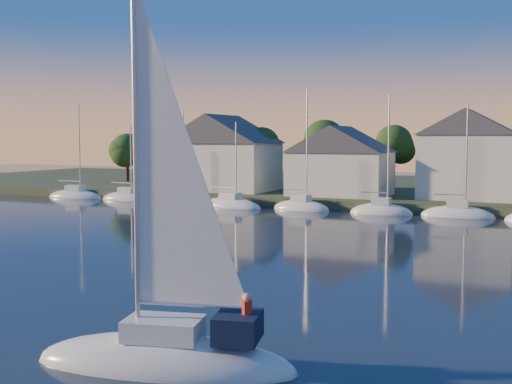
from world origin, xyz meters
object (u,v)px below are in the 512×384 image
Objects in this scene: clubhouse_east at (469,153)px; hero_sailboat at (168,350)px; clubhouse_centre at (340,160)px; clubhouse_west at (223,152)px.

hero_sailboat is at bearing -93.18° from clubhouse_east.
hero_sailboat is (-3.12, -56.12, -5.41)m from clubhouse_east.
clubhouse_east is at bearing 8.13° from clubhouse_centre.
clubhouse_centre is 0.82× the size of hero_sailboat.
hero_sailboat is at bearing -78.63° from clubhouse_centre.
clubhouse_east is at bearing 1.91° from clubhouse_west.
clubhouse_centre is 14.17m from clubhouse_east.
hero_sailboat is at bearing -64.00° from clubhouse_west.
clubhouse_east reaches higher than clubhouse_centre.
hero_sailboat is (26.88, -55.12, -5.34)m from clubhouse_west.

